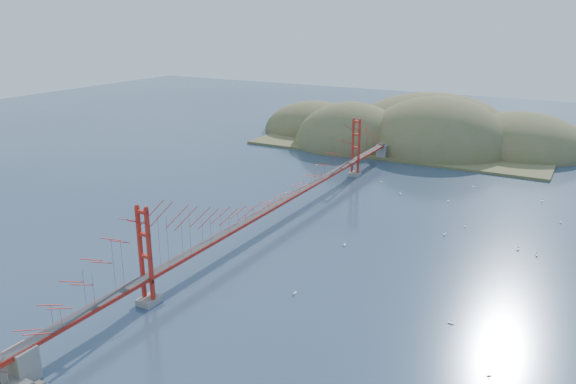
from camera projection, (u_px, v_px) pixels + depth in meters
The scene contains 17 objects.
ground at pixel (281, 221), 88.40m from camera, with size 320.00×320.00×0.00m, color #2A3B54.
bridge at pixel (281, 179), 86.42m from camera, with size 2.20×94.40×12.00m.
far_headlands at pixel (421, 141), 144.39m from camera, with size 84.00×58.00×25.00m.
sailboat_16 at pixel (400, 193), 101.78m from camera, with size 0.70×0.70×0.73m.
sailboat_8 at pixel (542, 201), 97.72m from camera, with size 0.66×0.66×0.69m.
sailboat_13 at pixel (489, 375), 50.67m from camera, with size 0.55×0.55×0.58m.
sailboat_4 at pixel (518, 249), 77.74m from camera, with size 0.57×0.59×0.66m.
sailboat_12 at pixel (474, 186), 105.84m from camera, with size 0.58×0.51×0.65m.
sailboat_14 at pixel (445, 234), 83.07m from camera, with size 0.53×0.58×0.66m.
sailboat_5 at pixel (536, 255), 75.86m from camera, with size 0.57×0.57×0.63m.
sailboat_2 at pixel (451, 322), 59.25m from camera, with size 0.62×0.51×0.72m.
sailboat_3 at pixel (381, 181), 108.83m from camera, with size 0.63×0.55×0.73m.
sailboat_10 at pixel (295, 292), 65.60m from camera, with size 0.51×0.62×0.73m.
sailboat_1 at pixel (465, 226), 86.17m from camera, with size 0.54×0.54×0.58m.
sailboat_0 at pixel (345, 244), 79.31m from camera, with size 0.55×0.63×0.72m.
sailboat_7 at pixel (449, 201), 97.75m from camera, with size 0.62×0.62×0.66m.
sailboat_9 at pixel (561, 222), 87.90m from camera, with size 0.51×0.57×0.65m.
Camera 1 is at (41.26, -71.79, 31.31)m, focal length 35.00 mm.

